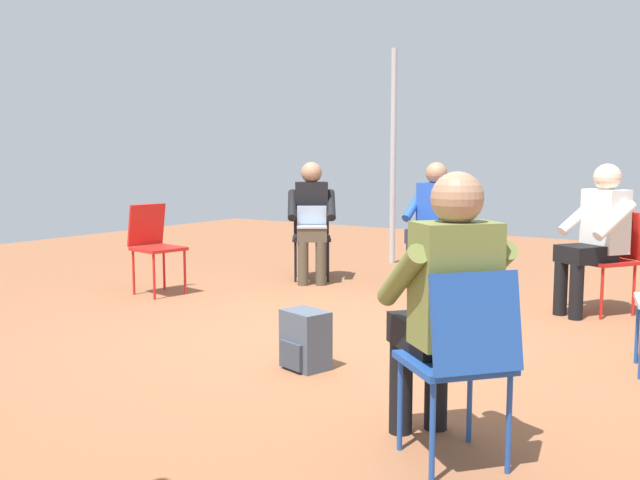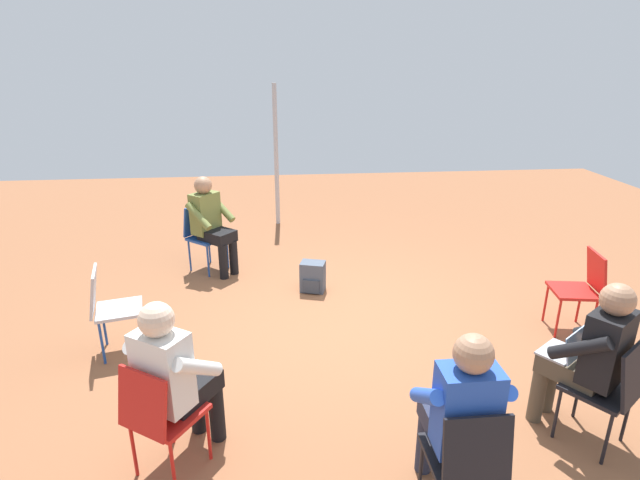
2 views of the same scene
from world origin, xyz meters
TOP-DOWN VIEW (x-y plane):
  - ground_plane at (0.00, 0.00)m, footprint 14.13×14.13m
  - chair_southwest at (-1.92, -1.57)m, footprint 0.58×0.57m
  - chair_northeast at (1.59, 1.60)m, footprint 0.58×0.59m
  - chair_south at (-0.38, -2.32)m, footprint 0.46×0.49m
  - chair_northwest at (-1.90, 1.45)m, footprint 0.58×0.57m
  - chair_west at (-2.45, -0.35)m, footprint 0.44×0.40m
  - person_with_laptop at (-1.78, -1.47)m, footprint 0.64×0.63m
  - person_in_olive at (1.48, 1.47)m, footprint 0.63×0.63m
  - person_in_white at (-1.76, 1.36)m, footprint 0.63×0.63m
  - person_in_blue at (-2.29, -0.35)m, footprint 0.52×0.49m
  - backpack_near_laptop_user at (0.79, 0.25)m, footprint 0.30×0.32m
  - tent_pole_far at (-3.37, -1.38)m, footprint 0.07×0.07m

SIDE VIEW (x-z plane):
  - ground_plane at x=0.00m, z-range 0.00..0.00m
  - backpack_near_laptop_user at x=0.79m, z-range -0.02..0.34m
  - chair_southwest at x=-1.92m, z-range 0.07..0.92m
  - chair_northeast at x=1.59m, z-range 0.07..0.92m
  - chair_south at x=-0.38m, z-range 0.07..0.92m
  - chair_northwest at x=-1.90m, z-range 0.07..0.92m
  - chair_west at x=-2.45m, z-range 0.07..0.92m
  - person_with_laptop at x=-1.78m, z-range 0.07..1.31m
  - person_in_olive at x=1.48m, z-range 0.07..1.31m
  - person_in_white at x=-1.76m, z-range 0.07..1.31m
  - person_in_blue at x=-2.29m, z-range 0.07..1.31m
  - tent_pole_far at x=-3.37m, z-range 0.00..2.57m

